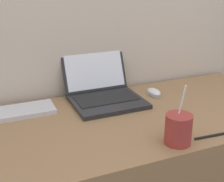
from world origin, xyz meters
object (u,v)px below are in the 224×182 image
external_keyboard (5,114)px  pen (210,136)px  drink_cup (178,129)px  laptop (103,90)px  computer_mouse (154,92)px

external_keyboard → pen: size_ratio=3.09×
drink_cup → pen: size_ratio=1.63×
laptop → pen: bearing=-65.1°
laptop → pen: (0.23, -0.49, -0.04)m
laptop → computer_mouse: (0.25, -0.04, -0.03)m
drink_cup → pen: (0.14, -0.01, -0.05)m
pen → drink_cup: bearing=174.5°
computer_mouse → pen: 0.45m
drink_cup → external_keyboard: 0.71m
laptop → pen: 0.54m
laptop → external_keyboard: 0.44m
drink_cup → external_keyboard: (-0.53, 0.47, -0.05)m
laptop → pen: laptop is taller
laptop → drink_cup: laptop is taller
drink_cup → computer_mouse: (0.16, 0.43, -0.04)m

